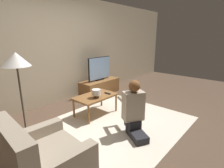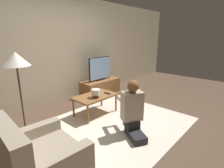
% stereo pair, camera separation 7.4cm
% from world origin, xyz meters
% --- Properties ---
extents(ground_plane, '(10.00, 10.00, 0.00)m').
position_xyz_m(ground_plane, '(0.00, 0.00, 0.00)').
color(ground_plane, brown).
extents(wall_back, '(10.00, 0.06, 2.60)m').
position_xyz_m(wall_back, '(0.00, 1.93, 1.30)').
color(wall_back, beige).
rests_on(wall_back, ground_plane).
extents(rug, '(2.56, 2.21, 0.02)m').
position_xyz_m(rug, '(0.00, 0.00, 0.01)').
color(rug, beige).
rests_on(rug, ground_plane).
extents(tv_stand, '(1.19, 0.48, 0.41)m').
position_xyz_m(tv_stand, '(1.07, 1.54, 0.20)').
color(tv_stand, brown).
rests_on(tv_stand, ground_plane).
extents(tv, '(0.80, 0.08, 0.65)m').
position_xyz_m(tv, '(1.07, 1.54, 0.74)').
color(tv, black).
rests_on(tv, tv_stand).
extents(coffee_table, '(0.88, 0.53, 0.43)m').
position_xyz_m(coffee_table, '(0.03, 0.61, 0.38)').
color(coffee_table, brown).
rests_on(coffee_table, ground_plane).
extents(floor_lamp, '(0.44, 0.44, 1.39)m').
position_xyz_m(floor_lamp, '(-1.27, 1.02, 1.20)').
color(floor_lamp, '#4C4233').
rests_on(floor_lamp, ground_plane).
extents(armchair, '(0.82, 0.93, 0.82)m').
position_xyz_m(armchair, '(-1.61, -0.28, 0.27)').
color(armchair, gray).
rests_on(armchair, ground_plane).
extents(person_kneeling, '(0.62, 0.81, 0.93)m').
position_xyz_m(person_kneeling, '(-0.09, -0.43, 0.47)').
color(person_kneeling, '#232328').
rests_on(person_kneeling, rug).
extents(table_lamp, '(0.18, 0.18, 0.17)m').
position_xyz_m(table_lamp, '(-0.04, 0.51, 0.53)').
color(table_lamp, '#4C3823').
rests_on(table_lamp, coffee_table).
extents(remote, '(0.04, 0.15, 0.02)m').
position_xyz_m(remote, '(0.28, 0.50, 0.43)').
color(remote, black).
rests_on(remote, coffee_table).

